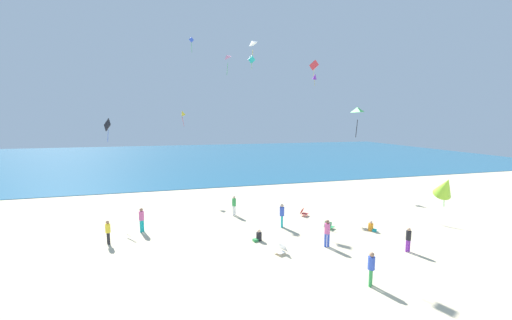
{
  "coord_description": "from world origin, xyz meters",
  "views": [
    {
      "loc": [
        -5.19,
        -11.66,
        7.43
      ],
      "look_at": [
        0.0,
        7.56,
        4.84
      ],
      "focal_mm": 21.51,
      "sensor_mm": 36.0,
      "label": 1
    }
  ],
  "objects_px": {
    "beach_chair_mid_beach": "(329,226)",
    "kite_lime": "(445,187)",
    "beach_chair_far_right": "(303,212)",
    "person_4": "(408,238)",
    "kite_white": "(252,43)",
    "person_0": "(142,218)",
    "person_5": "(327,231)",
    "person_7": "(258,237)",
    "kite_black": "(107,125)",
    "kite_teal": "(252,60)",
    "kite_pink": "(226,57)",
    "kite_red": "(314,65)",
    "person_8": "(234,204)",
    "kite_green": "(357,110)",
    "person_2": "(371,267)",
    "beach_chair_far_left": "(281,249)",
    "person_1": "(108,231)",
    "kite_yellow": "(183,113)",
    "person_3": "(282,214)",
    "person_6": "(371,227)",
    "kite_blue": "(191,41)",
    "kite_purple": "(315,77)"
  },
  "relations": [
    {
      "from": "beach_chair_mid_beach",
      "to": "kite_lime",
      "type": "xyz_separation_m",
      "value": [
        1.77,
        -7.31,
        4.17
      ]
    },
    {
      "from": "beach_chair_far_right",
      "to": "person_4",
      "type": "xyz_separation_m",
      "value": [
        3.01,
        -7.69,
        0.55
      ]
    },
    {
      "from": "kite_white",
      "to": "person_0",
      "type": "bearing_deg",
      "value": -170.9
    },
    {
      "from": "beach_chair_mid_beach",
      "to": "person_4",
      "type": "relative_size",
      "value": 0.57
    },
    {
      "from": "person_5",
      "to": "beach_chair_far_right",
      "type": "bearing_deg",
      "value": 174.41
    },
    {
      "from": "person_7",
      "to": "kite_lime",
      "type": "bearing_deg",
      "value": 120.48
    },
    {
      "from": "kite_black",
      "to": "kite_teal",
      "type": "height_order",
      "value": "kite_teal"
    },
    {
      "from": "kite_pink",
      "to": "kite_red",
      "type": "distance_m",
      "value": 9.23
    },
    {
      "from": "person_8",
      "to": "kite_white",
      "type": "height_order",
      "value": "kite_white"
    },
    {
      "from": "kite_green",
      "to": "person_2",
      "type": "bearing_deg",
      "value": -95.02
    },
    {
      "from": "beach_chair_far_left",
      "to": "kite_lime",
      "type": "xyz_separation_m",
      "value": [
        6.24,
        -4.52,
        4.17
      ]
    },
    {
      "from": "beach_chair_far_right",
      "to": "person_1",
      "type": "xyz_separation_m",
      "value": [
        -13.64,
        -2.06,
        0.58
      ]
    },
    {
      "from": "person_8",
      "to": "kite_green",
      "type": "xyz_separation_m",
      "value": [
        4.13,
        -9.9,
        7.02
      ]
    },
    {
      "from": "kite_black",
      "to": "beach_chair_mid_beach",
      "type": "bearing_deg",
      "value": -30.0
    },
    {
      "from": "beach_chair_far_right",
      "to": "kite_white",
      "type": "height_order",
      "value": "kite_white"
    },
    {
      "from": "kite_white",
      "to": "kite_pink",
      "type": "bearing_deg",
      "value": 96.08
    },
    {
      "from": "beach_chair_mid_beach",
      "to": "kite_yellow",
      "type": "xyz_separation_m",
      "value": [
        -9.08,
        14.3,
        7.89
      ]
    },
    {
      "from": "kite_white",
      "to": "kite_lime",
      "type": "xyz_separation_m",
      "value": [
        6.16,
        -11.37,
        -8.57
      ]
    },
    {
      "from": "beach_chair_far_right",
      "to": "beach_chair_far_left",
      "type": "distance_m",
      "value": 7.25
    },
    {
      "from": "beach_chair_far_left",
      "to": "person_7",
      "type": "distance_m",
      "value": 2.22
    },
    {
      "from": "person_2",
      "to": "person_3",
      "type": "bearing_deg",
      "value": -35.3
    },
    {
      "from": "person_6",
      "to": "kite_blue",
      "type": "height_order",
      "value": "kite_blue"
    },
    {
      "from": "person_7",
      "to": "person_2",
      "type": "bearing_deg",
      "value": 102.79
    },
    {
      "from": "beach_chair_mid_beach",
      "to": "person_6",
      "type": "xyz_separation_m",
      "value": [
        2.63,
        -1.01,
        0.01
      ]
    },
    {
      "from": "kite_purple",
      "to": "kite_green",
      "type": "xyz_separation_m",
      "value": [
        -7.83,
        -20.95,
        -4.61
      ]
    },
    {
      "from": "kite_white",
      "to": "kite_red",
      "type": "relative_size",
      "value": 0.65
    },
    {
      "from": "person_2",
      "to": "person_6",
      "type": "xyz_separation_m",
      "value": [
        4.35,
        6.02,
        -0.66
      ]
    },
    {
      "from": "beach_chair_far_left",
      "to": "person_2",
      "type": "relative_size",
      "value": 0.49
    },
    {
      "from": "person_6",
      "to": "kite_pink",
      "type": "height_order",
      "value": "kite_pink"
    },
    {
      "from": "beach_chair_far_right",
      "to": "beach_chair_far_left",
      "type": "relative_size",
      "value": 0.95
    },
    {
      "from": "kite_blue",
      "to": "kite_yellow",
      "type": "distance_m",
      "value": 7.91
    },
    {
      "from": "kite_pink",
      "to": "kite_teal",
      "type": "height_order",
      "value": "kite_teal"
    },
    {
      "from": "beach_chair_far_left",
      "to": "beach_chair_mid_beach",
      "type": "relative_size",
      "value": 0.97
    },
    {
      "from": "kite_yellow",
      "to": "kite_teal",
      "type": "distance_m",
      "value": 8.95
    },
    {
      "from": "person_1",
      "to": "person_6",
      "type": "bearing_deg",
      "value": -38.79
    },
    {
      "from": "person_1",
      "to": "person_6",
      "type": "xyz_separation_m",
      "value": [
        16.72,
        -2.19,
        -0.59
      ]
    },
    {
      "from": "person_2",
      "to": "person_5",
      "type": "bearing_deg",
      "value": -46.11
    },
    {
      "from": "person_2",
      "to": "kite_teal",
      "type": "relative_size",
      "value": 1.14
    },
    {
      "from": "kite_red",
      "to": "beach_chair_far_left",
      "type": "bearing_deg",
      "value": -120.97
    },
    {
      "from": "person_0",
      "to": "kite_white",
      "type": "xyz_separation_m",
      "value": [
        7.93,
        1.27,
        12.04
      ]
    },
    {
      "from": "beach_chair_far_right",
      "to": "person_3",
      "type": "distance_m",
      "value": 3.29
    },
    {
      "from": "person_7",
      "to": "kite_green",
      "type": "relative_size",
      "value": 0.5
    },
    {
      "from": "person_4",
      "to": "kite_teal",
      "type": "distance_m",
      "value": 22.33
    },
    {
      "from": "beach_chair_far_right",
      "to": "kite_red",
      "type": "height_order",
      "value": "kite_red"
    },
    {
      "from": "kite_blue",
      "to": "person_5",
      "type": "bearing_deg",
      "value": -71.19
    },
    {
      "from": "beach_chair_far_left",
      "to": "kite_black",
      "type": "xyz_separation_m",
      "value": [
        -10.71,
        11.55,
        6.79
      ]
    },
    {
      "from": "kite_pink",
      "to": "kite_yellow",
      "type": "relative_size",
      "value": 1.14
    },
    {
      "from": "kite_lime",
      "to": "person_7",
      "type": "bearing_deg",
      "value": 136.47
    },
    {
      "from": "person_0",
      "to": "person_7",
      "type": "xyz_separation_m",
      "value": [
        7.12,
        -3.48,
        -0.68
      ]
    },
    {
      "from": "beach_chair_far_right",
      "to": "person_3",
      "type": "relative_size",
      "value": 0.45
    }
  ]
}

